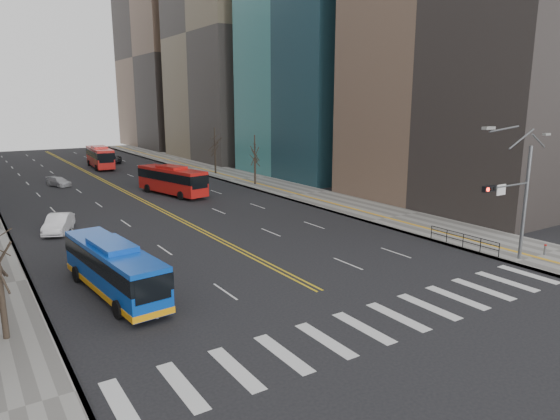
{
  "coord_description": "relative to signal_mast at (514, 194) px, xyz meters",
  "views": [
    {
      "loc": [
        -16.99,
        -16.8,
        10.88
      ],
      "look_at": [
        1.09,
        10.99,
        3.65
      ],
      "focal_mm": 32.0,
      "sensor_mm": 36.0,
      "label": 1
    }
  ],
  "objects": [
    {
      "name": "crosswalk",
      "position": [
        -13.77,
        -2.0,
        -4.85
      ],
      "size": [
        26.7,
        4.0,
        0.01
      ],
      "color": "silver",
      "rests_on": "ground"
    },
    {
      "name": "car_white",
      "position": [
        -24.16,
        25.7,
        -4.07
      ],
      "size": [
        3.4,
        5.05,
        1.57
      ],
      "primitive_type": "imported",
      "rotation": [
        0.0,
        0.0,
        -0.4
      ],
      "color": "white",
      "rests_on": "ground"
    },
    {
      "name": "ground",
      "position": [
        -13.77,
        -2.0,
        -4.86
      ],
      "size": [
        220.0,
        220.0,
        0.0
      ],
      "primitive_type": "plane",
      "color": "black"
    },
    {
      "name": "red_bus_far",
      "position": [
        -10.63,
        67.33,
        -2.83
      ],
      "size": [
        3.46,
        11.66,
        3.64
      ],
      "color": "red",
      "rests_on": "ground"
    },
    {
      "name": "bollards",
      "position": [
        2.5,
        -2.16,
        -4.3
      ],
      "size": [
        2.87,
        3.17,
        0.78
      ],
      "color": "slate",
      "rests_on": "sidewalk_right"
    },
    {
      "name": "sidewalk_right",
      "position": [
        3.73,
        43.0,
        -4.78
      ],
      "size": [
        7.0,
        130.0,
        0.15
      ],
      "primitive_type": "cube",
      "color": "slate",
      "rests_on": "ground"
    },
    {
      "name": "office_towers",
      "position": [
        -13.64,
        66.51,
        19.07
      ],
      "size": [
        83.0,
        134.0,
        58.0
      ],
      "color": "gray",
      "rests_on": "ground"
    },
    {
      "name": "car_silver",
      "position": [
        -19.86,
        51.19,
        -4.26
      ],
      "size": [
        3.03,
        4.45,
        1.2
      ],
      "primitive_type": "imported",
      "rotation": [
        0.0,
        0.0,
        0.36
      ],
      "color": "#A3A2A7",
      "rests_on": "ground"
    },
    {
      "name": "signal_mast",
      "position": [
        0.0,
        0.0,
        0.0
      ],
      "size": [
        5.37,
        0.37,
        9.39
      ],
      "color": "slate",
      "rests_on": "ground"
    },
    {
      "name": "centerline",
      "position": [
        -13.77,
        53.0,
        -4.85
      ],
      "size": [
        0.55,
        100.0,
        0.01
      ],
      "color": "gold",
      "rests_on": "ground"
    },
    {
      "name": "car_dark_far",
      "position": [
        -6.79,
        72.76,
        -4.2
      ],
      "size": [
        3.55,
        5.2,
        1.32
      ],
      "primitive_type": "imported",
      "rotation": [
        0.0,
        0.0,
        -0.31
      ],
      "color": "black",
      "rests_on": "ground"
    },
    {
      "name": "street_trees",
      "position": [
        -20.94,
        32.55,
        0.02
      ],
      "size": [
        35.2,
        47.2,
        7.6
      ],
      "color": "black",
      "rests_on": "ground"
    },
    {
      "name": "pedestrian_railing",
      "position": [
        0.53,
        4.0,
        -4.03
      ],
      "size": [
        0.06,
        6.06,
        1.02
      ],
      "color": "black",
      "rests_on": "sidewalk_right"
    },
    {
      "name": "red_bus_near",
      "position": [
        -9.61,
        37.25,
        -2.92
      ],
      "size": [
        4.91,
        11.21,
        3.47
      ],
      "color": "red",
      "rests_on": "ground"
    },
    {
      "name": "blue_bus",
      "position": [
        -23.95,
        9.11,
        -3.22
      ],
      "size": [
        3.27,
        10.78,
        3.12
      ],
      "color": "#0B41B1",
      "rests_on": "ground"
    },
    {
      "name": "car_dark_mid",
      "position": [
        -6.8,
        36.94,
        -4.22
      ],
      "size": [
        1.68,
        3.78,
        1.26
      ],
      "primitive_type": "imported",
      "rotation": [
        0.0,
        0.0,
        -0.05
      ],
      "color": "black",
      "rests_on": "ground"
    }
  ]
}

